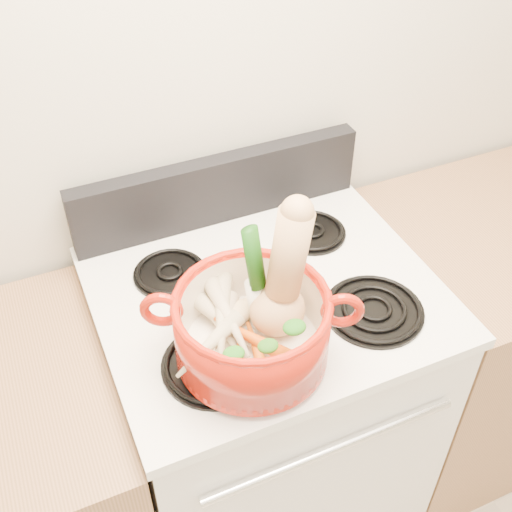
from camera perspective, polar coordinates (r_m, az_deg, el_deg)
name	(u,v)px	position (r m, az deg, el deg)	size (l,w,h in m)	color
wall_back	(206,87)	(1.55, -4.43, 14.77)	(3.50, 0.02, 2.60)	beige
stove_body	(265,413)	(1.87, 0.80, -13.80)	(0.76, 0.65, 0.92)	silver
cooktop	(267,295)	(1.50, 0.97, -3.45)	(0.78, 0.67, 0.03)	white
control_backsplash	(219,189)	(1.64, -3.35, 5.95)	(0.76, 0.05, 0.18)	black
oven_handle	(332,449)	(1.44, 6.78, -16.68)	(0.02, 0.02, 0.60)	silver
burner_front_left	(215,363)	(1.34, -3.65, -9.51)	(0.22, 0.22, 0.02)	black
burner_front_right	(374,309)	(1.46, 10.46, -4.67)	(0.22, 0.22, 0.02)	black
burner_back_left	(170,272)	(1.53, -7.68, -1.43)	(0.17, 0.17, 0.02)	black
burner_back_right	(312,231)	(1.64, 4.99, 2.22)	(0.17, 0.17, 0.02)	black
dutch_oven	(252,328)	(1.28, -0.36, -6.44)	(0.31, 0.31, 0.15)	#A4170A
pot_handle_left	(161,310)	(1.26, -8.41, -4.75)	(0.09, 0.09, 0.02)	#A4170A
pot_handle_right	(342,310)	(1.25, 7.69, -4.82)	(0.09, 0.09, 0.02)	#A4170A
squash	(279,276)	(1.24, 2.02, -1.74)	(0.12, 0.12, 0.30)	tan
leek	(257,280)	(1.26, 0.05, -2.13)	(0.04, 0.04, 0.25)	white
ginger	(237,313)	(1.34, -1.69, -5.06)	(0.08, 0.06, 0.04)	tan
parsnip_0	(223,326)	(1.32, -2.94, -6.21)	(0.04, 0.04, 0.21)	beige
parsnip_1	(223,331)	(1.30, -2.99, -6.69)	(0.04, 0.04, 0.18)	beige
parsnip_2	(219,316)	(1.32, -3.28, -5.32)	(0.05, 0.05, 0.21)	beige
parsnip_3	(208,344)	(1.26, -4.26, -7.83)	(0.04, 0.04, 0.18)	beige
parsnip_4	(222,315)	(1.30, -3.05, -5.27)	(0.04, 0.04, 0.22)	beige
parsnip_5	(228,316)	(1.29, -2.50, -5.31)	(0.04, 0.04, 0.20)	beige
carrot_0	(257,352)	(1.28, 0.10, -8.56)	(0.03, 0.03, 0.15)	#C05D09
carrot_1	(238,360)	(1.26, -1.58, -9.21)	(0.03, 0.03, 0.15)	#C34709
carrot_2	(253,340)	(1.28, -0.31, -7.44)	(0.03, 0.03, 0.18)	#CF510A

